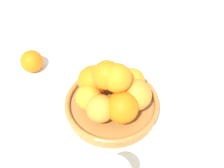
{
  "coord_description": "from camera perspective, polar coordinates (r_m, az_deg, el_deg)",
  "views": [
    {
      "loc": [
        0.46,
        -0.22,
        0.68
      ],
      "look_at": [
        0.0,
        0.0,
        0.1
      ],
      "focal_mm": 50.0,
      "sensor_mm": 36.0,
      "label": 1
    }
  ],
  "objects": [
    {
      "name": "orange_pile",
      "position": [
        0.79,
        0.16,
        -0.97
      ],
      "size": [
        0.19,
        0.19,
        0.13
      ],
      "color": "orange",
      "rests_on": "fruit_bowl"
    },
    {
      "name": "stray_orange",
      "position": [
        0.96,
        -14.48,
        4.05
      ],
      "size": [
        0.07,
        0.07,
        0.07
      ],
      "primitive_type": "sphere",
      "color": "orange",
      "rests_on": "ground_plane"
    },
    {
      "name": "ground_plane",
      "position": [
        0.86,
        0.0,
        -4.6
      ],
      "size": [
        4.0,
        4.0,
        0.0
      ],
      "primitive_type": "plane",
      "color": "silver"
    },
    {
      "name": "fruit_bowl",
      "position": [
        0.84,
        0.0,
        -3.86
      ],
      "size": [
        0.25,
        0.25,
        0.04
      ],
      "color": "#A57238",
      "rests_on": "ground_plane"
    }
  ]
}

